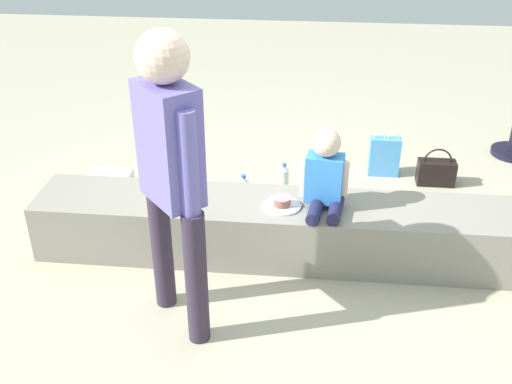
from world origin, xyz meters
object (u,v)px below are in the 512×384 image
Objects in this scene: adult_standing at (171,163)px; cake_box_white at (108,186)px; water_bottle_far_side at (284,179)px; cake_plate at (282,204)px; gift_bag at (384,156)px; party_cup_red at (149,149)px; handbag_black_leather at (436,172)px; child_seated at (325,175)px; water_bottle_near_gift at (244,191)px.

cake_box_white is (-0.82, 1.28, -0.86)m from adult_standing.
cake_plate is at bearing -87.77° from water_bottle_far_side.
party_cup_red is (-1.87, 0.13, -0.10)m from gift_bag.
handbag_black_leather reaches higher than party_cup_red.
cake_plate is at bearing -48.42° from party_cup_red.
child_seated is at bearing -129.02° from handbag_black_leather.
party_cup_red is at bearing 137.39° from child_seated.
cake_plate is 0.68× the size of cake_box_white.
gift_bag is at bearing 14.28° from cake_box_white.
water_bottle_far_side is 1.14m from handbag_black_leather.
water_bottle_far_side is at bearing 108.67° from child_seated.
adult_standing is 2.21m from party_cup_red.
handbag_black_leather reaches higher than water_bottle_far_side.
water_bottle_far_side is 0.81× the size of handbag_black_leather.
adult_standing is at bearing -138.88° from child_seated.
gift_bag reaches higher than water_bottle_near_gift.
gift_bag is 1.50× the size of water_bottle_near_gift.
cake_box_white is at bearing 157.21° from child_seated.
party_cup_red is 0.41× the size of handbag_black_leather.
gift_bag reaches higher than water_bottle_far_side.
party_cup_red is at bearing 175.93° from gift_bag.
water_bottle_near_gift is at bearing -38.86° from party_cup_red.
adult_standing reaches higher than cake_box_white.
child_seated is 0.32× the size of adult_standing.
child_seated reaches higher than gift_bag.
child_seated is 4.10× the size of party_cup_red.
water_bottle_near_gift is 1.00× the size of water_bottle_far_side.
water_bottle_near_gift is 1.11m from party_cup_red.
gift_bag is 2.96× the size of party_cup_red.
water_bottle_far_side is at bearing -23.43° from party_cup_red.
handbag_black_leather is (2.25, -0.25, 0.04)m from party_cup_red.
gift_bag is 1.50× the size of water_bottle_far_side.
water_bottle_far_side is at bearing 72.49° from adult_standing.
adult_standing reaches higher than water_bottle_far_side.
cake_plate is at bearing 51.52° from adult_standing.
cake_box_white is (-2.01, -0.51, -0.09)m from gift_bag.
adult_standing is 4.41× the size of gift_bag.
water_bottle_near_gift is at bearing 115.99° from cake_plate.
gift_bag is 1.16m from water_bottle_near_gift.
water_bottle_far_side is at bearing 6.90° from cake_box_white.
party_cup_red is at bearing 131.58° from cake_plate.
cake_box_white is at bearing -173.10° from water_bottle_far_side.
cake_plate is at bearing -135.49° from handbag_black_leather.
party_cup_red is 2.26m from handbag_black_leather.
water_bottle_near_gift is at bearing -2.98° from cake_box_white.
party_cup_red is (-1.13, 0.49, -0.05)m from water_bottle_far_side.
gift_bag is 2.07m from cake_box_white.
adult_standing reaches higher than handbag_black_leather.
gift_bag is 0.82m from water_bottle_far_side.
party_cup_red is (-0.68, 1.92, -0.87)m from adult_standing.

